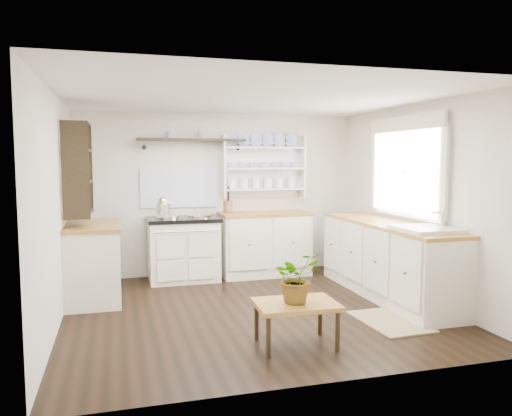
# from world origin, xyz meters

# --- Properties ---
(floor) EXTENTS (4.00, 3.80, 0.01)m
(floor) POSITION_xyz_m (0.00, 0.00, 0.00)
(floor) COLOR black
(floor) RESTS_ON ground
(wall_back) EXTENTS (4.00, 0.02, 2.30)m
(wall_back) POSITION_xyz_m (0.00, 1.90, 1.15)
(wall_back) COLOR beige
(wall_back) RESTS_ON ground
(wall_right) EXTENTS (0.02, 3.80, 2.30)m
(wall_right) POSITION_xyz_m (2.00, 0.00, 1.15)
(wall_right) COLOR beige
(wall_right) RESTS_ON ground
(wall_left) EXTENTS (0.02, 3.80, 2.30)m
(wall_left) POSITION_xyz_m (-2.00, 0.00, 1.15)
(wall_left) COLOR beige
(wall_left) RESTS_ON ground
(ceiling) EXTENTS (4.00, 3.80, 0.01)m
(ceiling) POSITION_xyz_m (0.00, 0.00, 2.30)
(ceiling) COLOR white
(ceiling) RESTS_ON wall_back
(window) EXTENTS (0.08, 1.55, 1.22)m
(window) POSITION_xyz_m (1.95, 0.15, 1.56)
(window) COLOR white
(window) RESTS_ON wall_right
(aga_cooker) EXTENTS (0.97, 0.67, 0.90)m
(aga_cooker) POSITION_xyz_m (-0.56, 1.57, 0.44)
(aga_cooker) COLOR white
(aga_cooker) RESTS_ON floor
(back_cabinets) EXTENTS (1.27, 0.63, 0.90)m
(back_cabinets) POSITION_xyz_m (0.60, 1.60, 0.46)
(back_cabinets) COLOR white
(back_cabinets) RESTS_ON floor
(right_cabinets) EXTENTS (0.62, 2.43, 0.90)m
(right_cabinets) POSITION_xyz_m (1.70, 0.10, 0.46)
(right_cabinets) COLOR white
(right_cabinets) RESTS_ON floor
(belfast_sink) EXTENTS (0.55, 0.60, 0.45)m
(belfast_sink) POSITION_xyz_m (1.70, -0.65, 0.80)
(belfast_sink) COLOR white
(belfast_sink) RESTS_ON right_cabinets
(left_cabinets) EXTENTS (0.62, 1.13, 0.90)m
(left_cabinets) POSITION_xyz_m (-1.70, 0.90, 0.46)
(left_cabinets) COLOR white
(left_cabinets) RESTS_ON floor
(plate_rack) EXTENTS (1.20, 0.22, 0.90)m
(plate_rack) POSITION_xyz_m (0.65, 1.86, 1.56)
(plate_rack) COLOR white
(plate_rack) RESTS_ON wall_back
(high_shelf) EXTENTS (1.50, 0.29, 0.16)m
(high_shelf) POSITION_xyz_m (-0.40, 1.78, 1.91)
(high_shelf) COLOR black
(high_shelf) RESTS_ON wall_back
(left_shelving) EXTENTS (0.28, 0.80, 1.05)m
(left_shelving) POSITION_xyz_m (-1.84, 0.90, 1.55)
(left_shelving) COLOR black
(left_shelving) RESTS_ON wall_left
(kettle) EXTENTS (0.18, 0.18, 0.23)m
(kettle) POSITION_xyz_m (-0.84, 1.45, 1.04)
(kettle) COLOR silver
(kettle) RESTS_ON aga_cooker
(utensil_crock) EXTENTS (0.13, 0.13, 0.15)m
(utensil_crock) POSITION_xyz_m (0.09, 1.68, 0.99)
(utensil_crock) COLOR brown
(utensil_crock) RESTS_ON back_cabinets
(center_table) EXTENTS (0.73, 0.54, 0.39)m
(center_table) POSITION_xyz_m (0.08, -1.12, 0.34)
(center_table) COLOR brown
(center_table) RESTS_ON floor
(potted_plant) EXTENTS (0.49, 0.45, 0.45)m
(potted_plant) POSITION_xyz_m (0.08, -1.12, 0.61)
(potted_plant) COLOR #3F7233
(potted_plant) RESTS_ON center_table
(floor_rug) EXTENTS (0.59, 0.87, 0.02)m
(floor_rug) POSITION_xyz_m (1.22, -0.79, 0.01)
(floor_rug) COLOR #928055
(floor_rug) RESTS_ON floor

